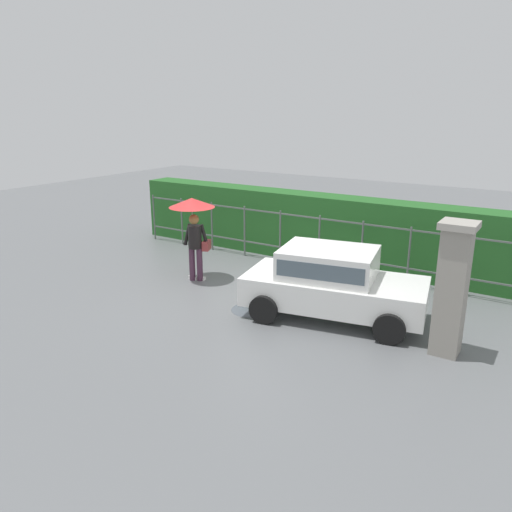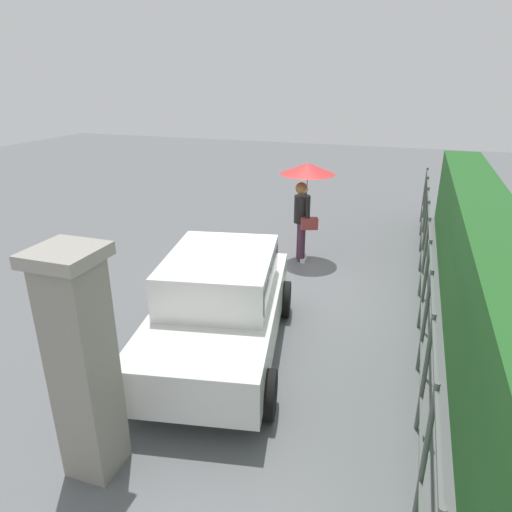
# 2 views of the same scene
# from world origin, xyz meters

# --- Properties ---
(ground_plane) EXTENTS (40.00, 40.00, 0.00)m
(ground_plane) POSITION_xyz_m (0.00, 0.00, 0.00)
(ground_plane) COLOR slate
(car) EXTENTS (3.95, 2.41, 1.48)m
(car) POSITION_xyz_m (1.92, -0.24, 0.80)
(car) COLOR white
(car) RESTS_ON ground
(pedestrian) EXTENTS (1.14, 1.14, 2.11)m
(pedestrian) POSITION_xyz_m (-2.01, 0.07, 1.65)
(pedestrian) COLOR #47283D
(pedestrian) RESTS_ON ground
(gate_pillar) EXTENTS (0.60, 0.60, 2.42)m
(gate_pillar) POSITION_xyz_m (4.33, -0.62, 1.24)
(gate_pillar) COLOR gray
(gate_pillar) RESTS_ON ground
(fence_section) EXTENTS (10.95, 0.05, 1.50)m
(fence_section) POSITION_xyz_m (-0.31, 2.52, 0.83)
(fence_section) COLOR #59605B
(fence_section) RESTS_ON ground
(hedge_row) EXTENTS (11.90, 0.90, 1.90)m
(hedge_row) POSITION_xyz_m (-0.31, 3.34, 0.95)
(hedge_row) COLOR #235B23
(hedge_row) RESTS_ON ground
(puddle_near) EXTENTS (0.85, 0.85, 0.00)m
(puddle_near) POSITION_xyz_m (0.30, -0.87, 0.00)
(puddle_near) COLOR #4C545B
(puddle_near) RESTS_ON ground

